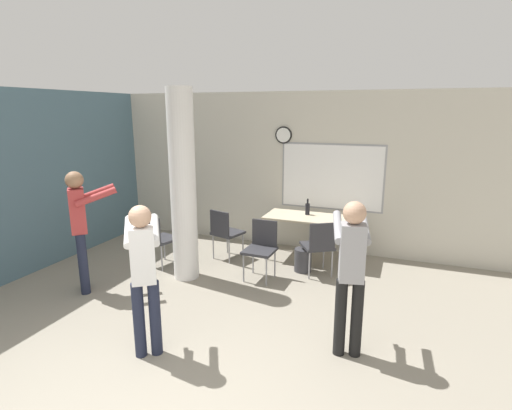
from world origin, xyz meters
The scene contains 13 objects.
wall_left_accent centered at (-3.50, 2.50, 1.40)m, with size 0.12×7.00×2.80m.
wall_back centered at (0.01, 5.06, 1.40)m, with size 8.00×0.15×2.80m.
support_pillar centered at (-1.11, 3.05, 1.40)m, with size 0.38×0.38×2.80m.
folding_table centered at (0.47, 4.46, 0.69)m, with size 1.54×0.70×0.75m.
bottle_on_table centered at (0.37, 4.57, 0.85)m, with size 0.08×0.08×0.27m.
waste_bin centered at (0.48, 3.91, 0.18)m, with size 0.27×0.27×0.36m.
chair_near_pillar centered at (-1.73, 3.25, 0.51)m, with size 0.54×0.54×0.87m.
chair_table_front centered at (-0.04, 3.44, 0.51)m, with size 0.45×0.45×0.87m.
chair_table_left centered at (-0.88, 3.94, 0.51)m, with size 0.55×0.55×0.87m.
chair_table_right centered at (0.75, 3.83, 0.51)m, with size 0.61×0.61×0.87m.
person_watching_back centered at (-2.17, 2.13, 1.00)m, with size 0.65×0.65×1.70m.
person_playing_front centered at (-0.47, 1.20, 0.94)m, with size 0.58×0.64×1.60m.
person_playing_side centered at (1.46, 1.94, 0.96)m, with size 0.46×0.64×1.64m.
Camera 1 is at (1.91, -1.87, 2.48)m, focal length 28.00 mm.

